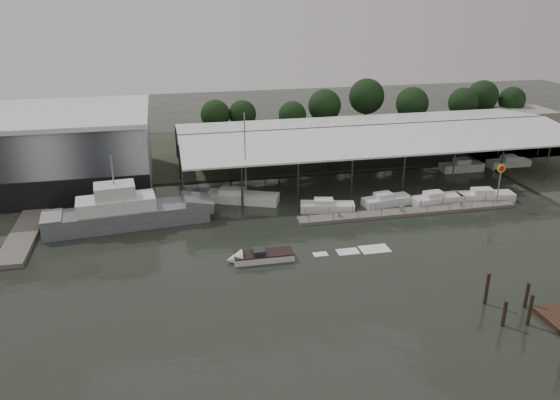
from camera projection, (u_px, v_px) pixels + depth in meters
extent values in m
plane|color=black|center=(313.00, 262.00, 55.30)|extent=(200.00, 200.00, 0.00)
cube|color=#363C2D|center=(248.00, 150.00, 93.52)|extent=(140.00, 30.00, 0.30)
cube|color=#A4A8AE|center=(61.00, 151.00, 75.29)|extent=(24.00, 20.00, 10.00)
cube|color=black|center=(51.00, 196.00, 67.22)|extent=(24.00, 0.30, 4.00)
cube|color=white|center=(55.00, 114.00, 73.40)|extent=(24.50, 20.50, 0.60)
cube|color=#2A2C2F|center=(374.00, 125.00, 81.70)|extent=(58.00, 0.40, 0.30)
cylinder|color=#2A2C2F|center=(184.00, 191.00, 66.96)|extent=(0.24, 0.24, 5.50)
cylinder|color=#2A2C2F|center=(176.00, 142.00, 87.91)|extent=(0.24, 0.24, 5.50)
cylinder|color=#2A2C2F|center=(499.00, 125.00, 99.35)|extent=(0.24, 0.24, 5.50)
cube|color=#656159|center=(26.00, 230.00, 62.04)|extent=(3.00, 18.00, 0.50)
cube|color=#656159|center=(409.00, 212.00, 67.29)|extent=(28.00, 2.00, 0.40)
cylinder|color=gray|center=(309.00, 219.00, 63.69)|extent=(0.10, 0.10, 1.20)
cylinder|color=gray|center=(500.00, 197.00, 70.46)|extent=(0.10, 0.10, 1.20)
cube|color=gray|center=(401.00, 209.00, 66.91)|extent=(0.30, 0.30, 0.70)
cylinder|color=gray|center=(499.00, 187.00, 68.82)|extent=(0.16, 0.16, 5.00)
cylinder|color=yellow|center=(502.00, 168.00, 67.92)|extent=(1.10, 0.12, 1.10)
cylinder|color=red|center=(502.00, 169.00, 67.85)|extent=(0.70, 0.05, 0.70)
cube|color=gray|center=(524.00, 120.00, 106.41)|extent=(10.00, 8.00, 4.00)
cube|color=slate|center=(128.00, 218.00, 63.74)|extent=(18.97, 6.25, 2.40)
cube|color=slate|center=(197.00, 202.00, 65.77)|extent=(3.94, 4.50, 1.87)
cube|color=silver|center=(116.00, 205.00, 62.77)|extent=(9.08, 4.49, 1.80)
cube|color=silver|center=(115.00, 191.00, 62.15)|extent=(4.77, 3.52, 1.61)
cylinder|color=gray|center=(112.00, 171.00, 61.28)|extent=(0.18, 0.18, 3.50)
cube|color=gray|center=(51.00, 216.00, 60.88)|extent=(2.66, 4.37, 0.15)
cube|color=silver|center=(243.00, 198.00, 70.77)|extent=(9.65, 5.96, 1.40)
cube|color=silver|center=(231.00, 191.00, 70.68)|extent=(3.45, 2.80, 0.80)
cylinder|color=gray|center=(245.00, 156.00, 68.58)|extent=(0.16, 0.16, 10.87)
cylinder|color=gray|center=(233.00, 188.00, 70.46)|extent=(3.28, 1.44, 0.12)
cube|color=silver|center=(263.00, 257.00, 55.70)|extent=(6.12, 2.05, 0.90)
cone|color=silver|center=(234.00, 260.00, 55.13)|extent=(1.62, 2.01, 2.00)
cube|color=black|center=(263.00, 253.00, 55.55)|extent=(6.12, 2.11, 0.12)
cube|color=#2A2C2F|center=(259.00, 252.00, 55.37)|extent=(1.21, 1.41, 0.50)
cube|color=white|center=(320.00, 254.00, 56.97)|extent=(2.30, 1.50, 0.04)
cube|color=white|center=(348.00, 252.00, 57.54)|extent=(3.10, 2.00, 0.04)
cube|color=white|center=(375.00, 249.00, 58.11)|extent=(3.90, 2.50, 0.04)
cube|color=silver|center=(327.00, 207.00, 67.88)|extent=(6.99, 3.74, 1.10)
cube|color=silver|center=(324.00, 202.00, 67.49)|extent=(2.65, 2.12, 0.70)
cube|color=silver|center=(387.00, 201.00, 69.85)|extent=(6.63, 3.14, 1.10)
cube|color=silver|center=(384.00, 196.00, 69.46)|extent=(2.45, 1.92, 0.70)
cube|color=silver|center=(437.00, 200.00, 70.24)|extent=(6.95, 2.81, 1.10)
cube|color=silver|center=(434.00, 194.00, 69.85)|extent=(2.51, 1.82, 0.70)
cube|color=silver|center=(485.00, 197.00, 71.34)|extent=(7.63, 3.07, 1.10)
cube|color=silver|center=(482.00, 191.00, 70.96)|extent=(2.77, 1.90, 0.70)
cylinder|color=#332619|center=(529.00, 313.00, 44.67)|extent=(0.32, 0.32, 3.45)
cylinder|color=#332619|center=(504.00, 317.00, 44.65)|extent=(0.32, 0.32, 2.91)
cylinder|color=#332619|center=(486.00, 292.00, 47.68)|extent=(0.32, 0.32, 3.59)
cylinder|color=#332619|center=(526.00, 298.00, 47.22)|extent=(0.32, 0.32, 3.00)
cylinder|color=#2E2114|center=(216.00, 133.00, 97.27)|extent=(0.50, 0.50, 3.71)
sphere|color=#193114|center=(215.00, 114.00, 96.06)|extent=(5.20, 5.20, 5.20)
cylinder|color=#2E2114|center=(243.00, 131.00, 98.70)|extent=(0.50, 0.50, 3.54)
sphere|color=#193114|center=(242.00, 114.00, 97.54)|extent=(4.96, 4.96, 4.96)
cylinder|color=#2E2114|center=(292.00, 132.00, 97.99)|extent=(0.50, 0.50, 3.52)
sphere|color=#193114|center=(292.00, 115.00, 96.84)|extent=(4.93, 4.93, 4.93)
cylinder|color=#2E2114|center=(324.00, 126.00, 100.72)|extent=(0.50, 0.50, 4.28)
sphere|color=#193114|center=(325.00, 106.00, 99.32)|extent=(5.99, 5.99, 5.99)
cylinder|color=#2E2114|center=(365.00, 119.00, 105.46)|extent=(0.50, 0.50, 4.81)
sphere|color=#193114|center=(367.00, 96.00, 103.89)|extent=(6.74, 6.74, 6.74)
cylinder|color=#2E2114|center=(410.00, 124.00, 102.62)|extent=(0.50, 0.50, 4.30)
sphere|color=#193114|center=(412.00, 103.00, 101.22)|extent=(6.02, 6.02, 6.02)
cylinder|color=#2E2114|center=(461.00, 121.00, 105.16)|extent=(0.50, 0.50, 4.03)
sphere|color=#193114|center=(463.00, 103.00, 103.85)|extent=(5.64, 5.64, 5.64)
cylinder|color=#2E2114|center=(480.00, 115.00, 109.34)|extent=(0.50, 0.50, 4.35)
sphere|color=#193114|center=(483.00, 96.00, 107.92)|extent=(6.09, 6.09, 6.09)
cylinder|color=#2E2114|center=(509.00, 116.00, 109.81)|extent=(0.50, 0.50, 3.71)
sphere|color=#193114|center=(512.00, 100.00, 108.60)|extent=(5.20, 5.20, 5.20)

